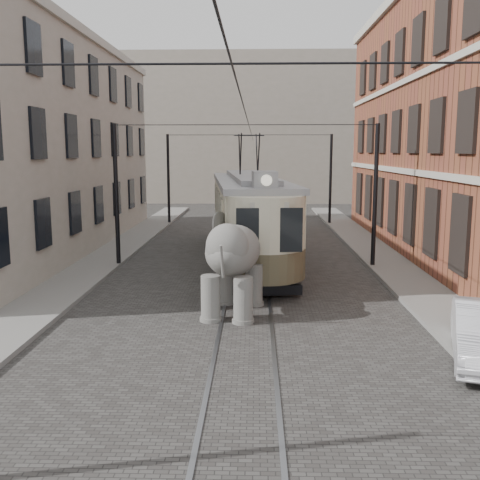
{
  "coord_description": "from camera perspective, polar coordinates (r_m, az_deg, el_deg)",
  "views": [
    {
      "loc": [
        0.27,
        -17.15,
        4.87
      ],
      "look_at": [
        -0.24,
        0.21,
        2.1
      ],
      "focal_mm": 41.61,
      "sensor_mm": 36.0,
      "label": 1
    }
  ],
  "objects": [
    {
      "name": "sidewalk_left",
      "position": [
        19.05,
        -19.32,
        -6.04
      ],
      "size": [
        2.0,
        60.0,
        0.15
      ],
      "primitive_type": "cube",
      "color": "slate",
      "rests_on": "ground"
    },
    {
      "name": "stucco_building",
      "position": [
        29.4,
        -21.13,
        8.72
      ],
      "size": [
        7.0,
        24.0,
        10.0
      ],
      "primitive_type": "cube",
      "color": "gray",
      "rests_on": "ground"
    },
    {
      "name": "sidewalk_right",
      "position": [
        18.71,
        19.56,
        -6.32
      ],
      "size": [
        2.0,
        60.0,
        0.15
      ],
      "primitive_type": "cube",
      "color": "slate",
      "rests_on": "ground"
    },
    {
      "name": "distant_block",
      "position": [
        57.19,
        1.42,
        11.2
      ],
      "size": [
        28.0,
        10.0,
        14.0
      ],
      "primitive_type": "cube",
      "color": "gray",
      "rests_on": "ground"
    },
    {
      "name": "elephant",
      "position": [
        16.78,
        -0.7,
        -2.53
      ],
      "size": [
        3.44,
        5.26,
        2.99
      ],
      "primitive_type": null,
      "rotation": [
        0.0,
        0.0,
        -0.16
      ],
      "color": "#5E5C57",
      "rests_on": "ground"
    },
    {
      "name": "ground",
      "position": [
        17.83,
        0.74,
        -6.79
      ],
      "size": [
        120.0,
        120.0,
        0.0
      ],
      "primitive_type": "plane",
      "color": "#3F3D3A"
    },
    {
      "name": "catenary",
      "position": [
        22.24,
        0.45,
        4.24
      ],
      "size": [
        11.0,
        30.2,
        6.0
      ],
      "primitive_type": null,
      "color": "black",
      "rests_on": "ground"
    },
    {
      "name": "tram_rails",
      "position": [
        17.83,
        0.74,
        -6.75
      ],
      "size": [
        1.54,
        80.0,
        0.02
      ],
      "primitive_type": null,
      "color": "slate",
      "rests_on": "ground"
    },
    {
      "name": "tram",
      "position": [
        25.14,
        0.91,
        4.38
      ],
      "size": [
        4.29,
        14.41,
        5.63
      ],
      "primitive_type": null,
      "rotation": [
        0.0,
        0.0,
        0.1
      ],
      "color": "beige",
      "rests_on": "ground"
    }
  ]
}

